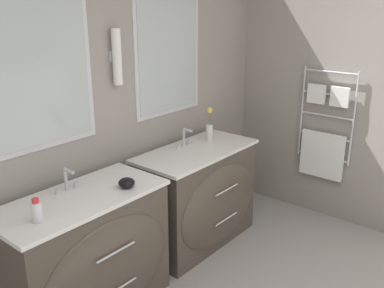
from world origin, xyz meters
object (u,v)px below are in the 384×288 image
object	(u,v)px
vanity_left	(89,256)
amenity_bowl	(127,183)
flower_vase	(209,128)
vanity_right	(200,196)
toiletry_bottle	(37,211)

from	to	relation	value
vanity_left	amenity_bowl	xyz separation A→B (m)	(0.28, -0.09, 0.46)
amenity_bowl	flower_vase	world-z (taller)	flower_vase
vanity_right	toiletry_bottle	world-z (taller)	toiletry_bottle
vanity_right	flower_vase	xyz separation A→B (m)	(0.25, 0.09, 0.55)
amenity_bowl	flower_vase	distance (m)	1.17
vanity_right	toiletry_bottle	size ratio (longest dim) A/B	7.76
toiletry_bottle	amenity_bowl	bearing A→B (deg)	-3.36
vanity_left	toiletry_bottle	size ratio (longest dim) A/B	7.76
amenity_bowl	toiletry_bottle	bearing A→B (deg)	176.64
amenity_bowl	vanity_left	bearing A→B (deg)	162.27
toiletry_bottle	amenity_bowl	size ratio (longest dim) A/B	1.29
vanity_right	amenity_bowl	size ratio (longest dim) A/B	10.02
vanity_left	flower_vase	xyz separation A→B (m)	(1.43, 0.09, 0.55)
toiletry_bottle	vanity_right	bearing A→B (deg)	1.99
vanity_right	vanity_left	bearing A→B (deg)	180.00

